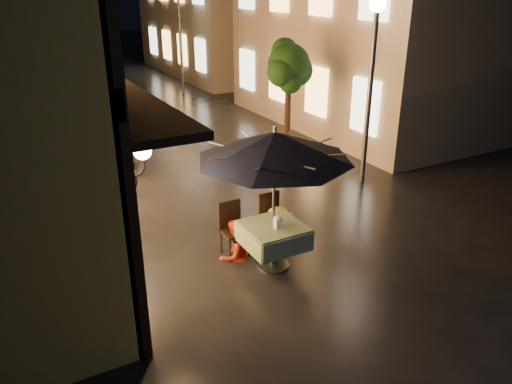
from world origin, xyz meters
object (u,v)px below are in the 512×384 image
person_yellow (279,209)px  person_orange (234,222)px  streetlamp_near (373,59)px  patio_umbrella (275,146)px  bicycle_0 (101,184)px  table_lantern (278,221)px  cafe_table (273,235)px

person_yellow → person_orange: bearing=-0.2°
streetlamp_near → person_yellow: size_ratio=2.86×
streetlamp_near → person_yellow: (-3.43, -1.75, -2.18)m
patio_umbrella → bicycle_0: (-1.95, 4.03, -1.68)m
person_orange → person_yellow: (0.89, -0.00, 0.05)m
person_yellow → streetlamp_near: bearing=-153.1°
streetlamp_near → patio_umbrella: (-3.89, -2.33, -0.77)m
table_lantern → streetlamp_near: bearing=32.4°
table_lantern → bicycle_0: size_ratio=0.14×
table_lantern → person_orange: 0.87m
person_yellow → bicycle_0: size_ratio=0.83×
person_yellow → bicycle_0: bearing=-55.1°
streetlamp_near → cafe_table: bearing=-149.0°
person_orange → person_yellow: size_ratio=0.93×
cafe_table → table_lantern: table_lantern is taller
patio_umbrella → person_yellow: (0.46, 0.59, -1.41)m
patio_umbrella → person_orange: patio_umbrella is taller
patio_umbrella → person_yellow: size_ratio=1.70×
cafe_table → person_yellow: size_ratio=0.67×
bicycle_0 → patio_umbrella: bearing=-170.0°
streetlamp_near → person_yellow: streetlamp_near is taller
cafe_table → patio_umbrella: 1.56m
table_lantern → person_orange: person_orange is taller
cafe_table → table_lantern: (0.00, -0.13, 0.33)m
patio_umbrella → cafe_table: bearing=166.0°
streetlamp_near → bicycle_0: streetlamp_near is taller
patio_umbrella → person_yellow: bearing=52.0°
cafe_table → patio_umbrella: (0.00, -0.00, 1.56)m
patio_umbrella → bicycle_0: 4.78m
streetlamp_near → person_orange: size_ratio=3.09×
streetlamp_near → person_orange: bearing=-158.0°
patio_umbrella → person_orange: size_ratio=1.83×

